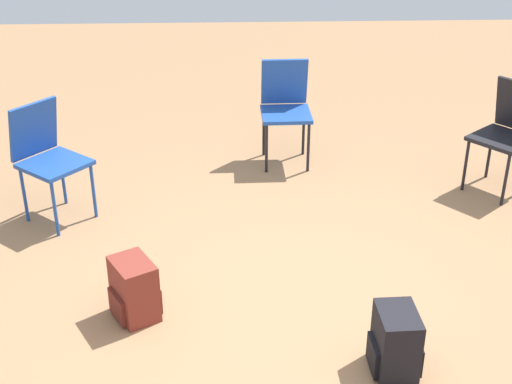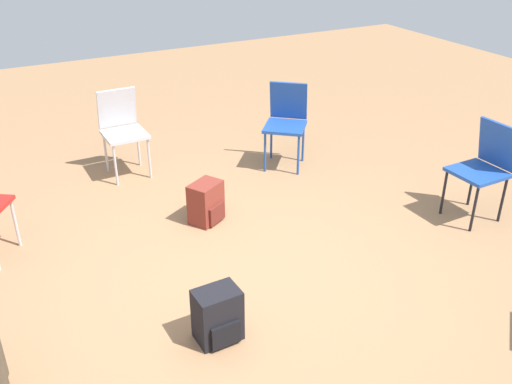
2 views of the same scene
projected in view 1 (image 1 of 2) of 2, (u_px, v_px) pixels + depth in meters
The scene contains 6 objects.
ground_plane at pixel (304, 321), 4.09m from camera, with size 14.00×14.00×0.00m, color #99704C.
chair_northeast at pixel (508, 129), 5.37m from camera, with size 0.59×0.58×0.85m.
chair_northwest at pixel (47, 154), 4.97m from camera, with size 0.59×0.58×0.85m.
chair_north at pixel (285, 104), 5.85m from camera, with size 0.41×0.44×0.85m.
backpack_near_laptop_user at pixel (135, 292), 4.07m from camera, with size 0.31×0.34×0.36m.
backpack_by_empty_chair at pixel (395, 345), 3.65m from camera, with size 0.26×0.29×0.36m.
Camera 1 is at (-0.40, -3.28, 2.53)m, focal length 50.00 mm.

